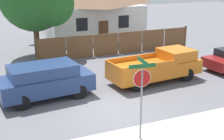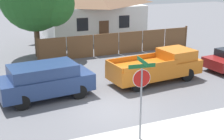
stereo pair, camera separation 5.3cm
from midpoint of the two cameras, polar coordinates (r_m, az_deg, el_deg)
The scene contains 6 objects.
ground_plane at distance 14.75m, azimuth 0.13°, elevation -7.00°, with size 80.00×80.00×0.00m, color slate.
wooden_fence at distance 23.99m, azimuth 1.31°, elevation 4.90°, with size 12.44×0.12×1.77m.
house at distance 30.04m, azimuth -3.55°, elevation 10.56°, with size 9.35×6.37×4.68m.
red_suv at distance 15.90m, azimuth -12.01°, elevation -1.78°, with size 4.77×2.42×1.77m.
orange_pickup at distance 18.22m, azimuth 8.56°, elevation 0.64°, with size 5.65×2.45×1.76m.
stop_sign at distance 11.40m, azimuth 5.54°, elevation -2.91°, with size 1.03×0.93×3.18m.
Camera 2 is at (-5.21, -12.33, 6.18)m, focal length 50.00 mm.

